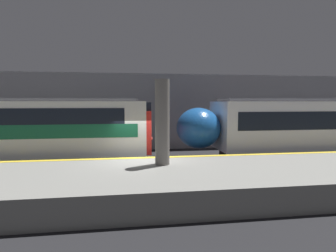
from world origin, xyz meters
The scene contains 5 objects.
ground_plane centered at (0.00, 0.00, 0.00)m, with size 120.00×120.00×0.00m, color black.
platform centered at (0.00, -2.38, 0.46)m, with size 40.00×4.76×0.93m.
station_rear_barrier centered at (0.00, 7.05, 2.71)m, with size 50.00×0.15×5.41m.
support_pillar_near centered at (0.78, -1.47, 2.60)m, with size 0.57×0.57×3.35m.
train_modern centered at (10.64, 2.43, 1.86)m, with size 16.41×3.05×3.60m.
Camera 1 is at (-0.44, -11.67, 3.38)m, focal length 28.00 mm.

